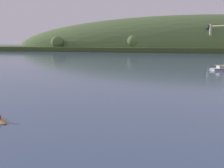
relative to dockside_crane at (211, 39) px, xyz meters
The scene contains 4 objects.
far_shoreline_hill 38.03m from the dockside_crane, 118.47° to the left, with size 456.79×99.44×65.38m.
dockside_crane is the anchor object (origin of this frame).
sailboat_near_mooring 129.59m from the dockside_crane, 92.42° to the right, with size 7.80×5.73×11.45m.
canoe_with_paddler 195.29m from the dockside_crane, 100.95° to the right, with size 3.65×2.63×1.02m.
Camera 1 is at (5.76, -5.80, 9.01)m, focal length 40.44 mm.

